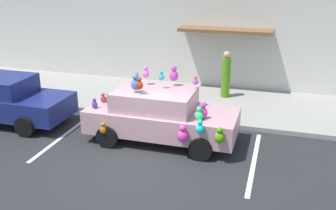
# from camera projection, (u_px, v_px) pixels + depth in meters

# --- Properties ---
(ground_plane) EXTENTS (60.00, 60.00, 0.00)m
(ground_plane) POSITION_uv_depth(u_px,v_px,m) (136.00, 163.00, 10.20)
(ground_plane) COLOR #262628
(sidewalk) EXTENTS (24.00, 4.00, 0.15)m
(sidewalk) POSITION_uv_depth(u_px,v_px,m) (184.00, 100.00, 14.67)
(sidewalk) COLOR gray
(sidewalk) RESTS_ON ground
(storefront_building) EXTENTS (24.00, 1.25, 6.40)m
(storefront_building) POSITION_uv_depth(u_px,v_px,m) (198.00, 10.00, 15.53)
(storefront_building) COLOR beige
(storefront_building) RESTS_ON ground
(parking_stripe_front) EXTENTS (0.12, 3.60, 0.01)m
(parking_stripe_front) POSITION_uv_depth(u_px,v_px,m) (254.00, 162.00, 10.30)
(parking_stripe_front) COLOR silver
(parking_stripe_front) RESTS_ON ground
(parking_stripe_rear) EXTENTS (0.12, 3.60, 0.01)m
(parking_stripe_rear) POSITION_uv_depth(u_px,v_px,m) (64.00, 136.00, 11.85)
(parking_stripe_rear) COLOR silver
(parking_stripe_rear) RESTS_ON ground
(plush_covered_car) EXTENTS (4.37, 2.14, 2.15)m
(plush_covered_car) POSITION_uv_depth(u_px,v_px,m) (160.00, 115.00, 11.30)
(plush_covered_car) COLOR #C19199
(plush_covered_car) RESTS_ON ground
(parked_sedan_behind) EXTENTS (4.50, 1.95, 1.54)m
(parked_sedan_behind) POSITION_uv_depth(u_px,v_px,m) (2.00, 98.00, 12.72)
(parked_sedan_behind) COLOR navy
(parked_sedan_behind) RESTS_ON ground
(teddy_bear_on_sidewalk) EXTENTS (0.38, 0.32, 0.73)m
(teddy_bear_on_sidewalk) POSITION_uv_depth(u_px,v_px,m) (158.00, 97.00, 13.74)
(teddy_bear_on_sidewalk) COLOR beige
(teddy_bear_on_sidewalk) RESTS_ON sidewalk
(pedestrian_near_shopfront) EXTENTS (0.34, 0.34, 1.77)m
(pedestrian_near_shopfront) POSITION_uv_depth(u_px,v_px,m) (226.00, 76.00, 14.58)
(pedestrian_near_shopfront) COLOR #51851B
(pedestrian_near_shopfront) RESTS_ON sidewalk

